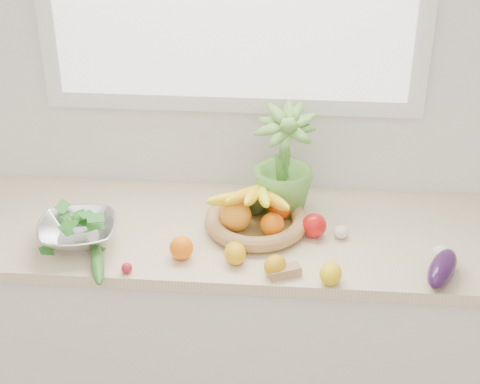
# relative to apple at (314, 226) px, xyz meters

# --- Properties ---
(back_wall) EXTENTS (4.50, 0.02, 2.70)m
(back_wall) POSITION_rel_apple_xyz_m (-0.29, 0.33, 0.41)
(back_wall) COLOR white
(back_wall) RESTS_ON ground
(counter_cabinet) EXTENTS (2.20, 0.58, 0.86)m
(counter_cabinet) POSITION_rel_apple_xyz_m (-0.29, 0.03, -0.51)
(counter_cabinet) COLOR silver
(counter_cabinet) RESTS_ON ground
(countertop) EXTENTS (2.24, 0.62, 0.04)m
(countertop) POSITION_rel_apple_xyz_m (-0.29, 0.03, -0.06)
(countertop) COLOR beige
(countertop) RESTS_ON counter_cabinet
(orange_loose) EXTENTS (0.10, 0.10, 0.07)m
(orange_loose) POSITION_rel_apple_xyz_m (-0.41, -0.16, -0.00)
(orange_loose) COLOR orange
(orange_loose) RESTS_ON countertop
(lemon_a) EXTENTS (0.08, 0.09, 0.07)m
(lemon_a) POSITION_rel_apple_xyz_m (0.05, -0.25, -0.01)
(lemon_a) COLOR yellow
(lemon_a) RESTS_ON countertop
(lemon_b) EXTENTS (0.09, 0.10, 0.06)m
(lemon_b) POSITION_rel_apple_xyz_m (-0.12, -0.22, -0.01)
(lemon_b) COLOR #D0900B
(lemon_b) RESTS_ON countertop
(lemon_c) EXTENTS (0.09, 0.10, 0.07)m
(lemon_c) POSITION_rel_apple_xyz_m (-0.24, -0.17, -0.01)
(lemon_c) COLOR #E3A10C
(lemon_c) RESTS_ON countertop
(apple) EXTENTS (0.09, 0.09, 0.08)m
(apple) POSITION_rel_apple_xyz_m (0.00, 0.00, 0.00)
(apple) COLOR red
(apple) RESTS_ON countertop
(ginger) EXTENTS (0.10, 0.08, 0.03)m
(ginger) POSITION_rel_apple_xyz_m (-0.09, -0.23, -0.03)
(ginger) COLOR tan
(ginger) RESTS_ON countertop
(garlic_a) EXTENTS (0.06, 0.06, 0.04)m
(garlic_a) POSITION_rel_apple_xyz_m (0.09, -0.00, -0.02)
(garlic_a) COLOR white
(garlic_a) RESTS_ON countertop
(garlic_b) EXTENTS (0.07, 0.07, 0.04)m
(garlic_b) POSITION_rel_apple_xyz_m (-0.05, 0.08, -0.02)
(garlic_b) COLOR silver
(garlic_b) RESTS_ON countertop
(garlic_c) EXTENTS (0.06, 0.06, 0.05)m
(garlic_c) POSITION_rel_apple_xyz_m (0.40, -0.10, -0.02)
(garlic_c) COLOR white
(garlic_c) RESTS_ON countertop
(eggplant) EXTENTS (0.15, 0.21, 0.08)m
(eggplant) POSITION_rel_apple_xyz_m (0.38, -0.21, -0.00)
(eggplant) COLOR #2A0F37
(eggplant) RESTS_ON countertop
(cucumber) EXTENTS (0.10, 0.22, 0.04)m
(cucumber) POSITION_rel_apple_xyz_m (-0.66, -0.24, -0.02)
(cucumber) COLOR #255B1A
(cucumber) RESTS_ON countertop
(radish) EXTENTS (0.03, 0.03, 0.03)m
(radish) POSITION_rel_apple_xyz_m (-0.57, -0.25, -0.02)
(radish) COLOR red
(radish) RESTS_ON countertop
(potted_herb) EXTENTS (0.24, 0.24, 0.37)m
(potted_herb) POSITION_rel_apple_xyz_m (-0.11, 0.14, 0.16)
(potted_herb) COLOR #599837
(potted_herb) RESTS_ON countertop
(fruit_basket) EXTENTS (0.39, 0.39, 0.18)m
(fruit_basket) POSITION_rel_apple_xyz_m (-0.19, 0.03, 0.01)
(fruit_basket) COLOR tan
(fruit_basket) RESTS_ON countertop
(colander_with_spinach) EXTENTS (0.29, 0.29, 0.13)m
(colander_with_spinach) POSITION_rel_apple_xyz_m (-0.75, -0.11, 0.02)
(colander_with_spinach) COLOR silver
(colander_with_spinach) RESTS_ON countertop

